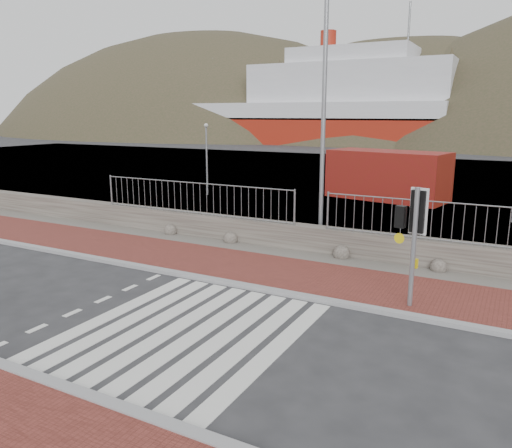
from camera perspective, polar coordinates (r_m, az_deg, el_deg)
The scene contains 14 objects.
ground at distance 11.32m, azimuth -7.87°, elevation -11.96°, with size 220.00×220.00×0.00m, color #28282B.
sidewalk_far at distance 14.92m, azimuth 2.33°, elevation -5.56°, with size 40.00×3.00×0.08m, color brown.
kerb_near at distance 9.33m, azimuth -19.27°, elevation -17.93°, with size 40.00×0.25×0.12m, color gray.
kerb_far at distance 13.65m, azimuth -0.44°, elevation -7.25°, with size 40.00×0.25×0.12m, color gray.
zebra_crossing at distance 11.32m, azimuth -7.87°, elevation -11.93°, with size 4.62×5.60×0.01m.
gravel_strip at distance 16.67m, azimuth 5.33°, elevation -3.69°, with size 40.00×1.50×0.06m, color #59544C.
stone_wall at distance 17.28m, azimuth 6.39°, elevation -1.69°, with size 40.00×0.60×0.90m, color #4C453E.
railing at distance 16.86m, azimuth 6.31°, elevation 2.72°, with size 18.07×0.07×1.22m.
quay at distance 37.00m, azimuth 18.37°, elevation 4.64°, with size 120.00×40.00×0.50m, color #4C4C4F.
water at distance 71.60m, azimuth 23.34°, elevation 7.77°, with size 220.00×50.00×0.05m, color #3F4C54.
ferry at distance 82.18m, azimuth 6.25°, elevation 12.93°, with size 50.00×16.00×20.00m.
traffic_signal_far at distance 12.36m, azimuth 17.57°, elevation 0.23°, with size 0.73×0.36×2.99m.
streetlight at distance 17.48m, azimuth 8.26°, elevation 13.27°, with size 1.85×0.55×8.77m.
shipping_container at distance 28.67m, azimuth 14.77°, elevation 5.42°, with size 6.38×2.66×2.66m, color maroon.
Camera 1 is at (6.14, -8.29, 4.67)m, focal length 35.00 mm.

